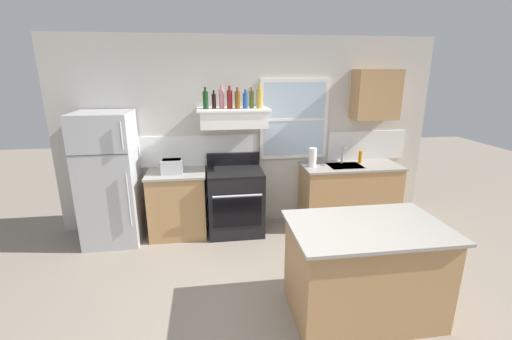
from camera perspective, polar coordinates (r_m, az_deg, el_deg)
name	(u,v)px	position (r m, az deg, el deg)	size (l,w,h in m)	color
ground_plane	(279,316)	(3.54, 3.87, -23.08)	(16.00, 16.00, 0.00)	gray
back_wall	(251,133)	(5.01, -0.75, 6.09)	(5.40, 0.11, 2.70)	beige
refrigerator	(109,179)	(4.89, -23.16, -1.36)	(0.70, 0.72, 1.74)	#B7BABC
counter_left_of_stove	(178,203)	(4.93, -12.83, -5.38)	(0.79, 0.63, 0.91)	tan
toaster	(172,166)	(4.71, -13.77, 0.63)	(0.30, 0.20, 0.19)	silver
stove_range	(235,201)	(4.88, -3.44, -5.08)	(0.76, 0.69, 1.09)	black
range_hood_shelf	(233,118)	(4.68, -3.79, 8.68)	(0.96, 0.52, 0.24)	white
bottle_dark_green_wine	(206,100)	(4.63, -8.37, 11.46)	(0.07, 0.07, 0.28)	#143819
bottle_balsamic_dark	(214,101)	(4.65, -7.00, 11.30)	(0.06, 0.06, 0.24)	black
bottle_rose_pink	(222,98)	(4.69, -5.73, 11.75)	(0.07, 0.07, 0.31)	#C67F84
bottle_red_label_wine	(230,99)	(4.64, -4.40, 11.66)	(0.07, 0.07, 0.30)	maroon
bottle_amber_wine	(237,100)	(4.62, -3.10, 11.56)	(0.07, 0.07, 0.28)	brown
bottle_blue_liqueur	(245,100)	(4.64, -1.78, 11.46)	(0.07, 0.07, 0.25)	#1E478C
bottle_olive_oil_square	(252,99)	(4.70, -0.74, 11.65)	(0.06, 0.06, 0.28)	#4C601E
bottle_champagne_gold_foil	(259,98)	(4.67, 0.57, 11.84)	(0.08, 0.08, 0.32)	#B29333
counter_right_with_sink	(349,194)	(5.32, 15.13, -3.89)	(1.43, 0.63, 0.91)	tan
sink_faucet	(343,152)	(5.19, 14.21, 2.92)	(0.03, 0.17, 0.28)	silver
paper_towel_roll	(313,157)	(4.95, 9.37, 2.08)	(0.11, 0.11, 0.27)	white
dish_soap_bottle	(360,157)	(5.32, 16.93, 2.10)	(0.06, 0.06, 0.18)	orange
kitchen_island	(364,270)	(3.47, 17.48, -15.51)	(1.40, 0.90, 0.91)	tan
upper_cabinet_right	(376,95)	(5.30, 19.27, 11.72)	(0.64, 0.32, 0.70)	tan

